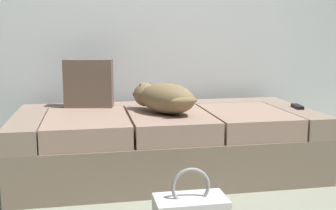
{
  "coord_description": "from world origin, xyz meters",
  "views": [
    {
      "loc": [
        -0.52,
        -1.65,
        0.95
      ],
      "look_at": [
        0.0,
        1.07,
        0.49
      ],
      "focal_mm": 44.96,
      "sensor_mm": 36.0,
      "label": 1
    }
  ],
  "objects_px": {
    "throw_pillow": "(89,83)",
    "dog_tan": "(163,98)",
    "couch": "(167,142)",
    "tv_remote": "(297,106)"
  },
  "relations": [
    {
      "from": "tv_remote",
      "to": "throw_pillow",
      "type": "xyz_separation_m",
      "value": [
        -1.45,
        0.32,
        0.16
      ]
    },
    {
      "from": "dog_tan",
      "to": "throw_pillow",
      "type": "relative_size",
      "value": 1.59
    },
    {
      "from": "couch",
      "to": "tv_remote",
      "type": "distance_m",
      "value": 0.96
    },
    {
      "from": "couch",
      "to": "dog_tan",
      "type": "relative_size",
      "value": 3.71
    },
    {
      "from": "tv_remote",
      "to": "couch",
      "type": "bearing_deg",
      "value": -175.82
    },
    {
      "from": "couch",
      "to": "dog_tan",
      "type": "height_order",
      "value": "dog_tan"
    },
    {
      "from": "couch",
      "to": "tv_remote",
      "type": "xyz_separation_m",
      "value": [
        0.93,
        -0.06,
        0.23
      ]
    },
    {
      "from": "tv_remote",
      "to": "throw_pillow",
      "type": "distance_m",
      "value": 1.49
    },
    {
      "from": "throw_pillow",
      "to": "dog_tan",
      "type": "bearing_deg",
      "value": -33.73
    },
    {
      "from": "tv_remote",
      "to": "throw_pillow",
      "type": "relative_size",
      "value": 0.44
    }
  ]
}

